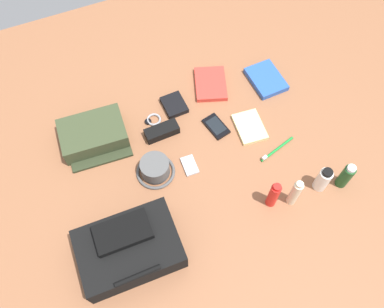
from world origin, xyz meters
name	(u,v)px	position (x,y,z in m)	size (l,w,h in m)	color
ground_plane	(192,160)	(0.00, 0.00, -0.01)	(2.64, 2.02, 0.02)	brown
backpack	(129,248)	(0.35, 0.26, 0.06)	(0.35, 0.24, 0.14)	black
toiletry_pouch	(94,135)	(0.33, -0.23, 0.04)	(0.27, 0.23, 0.08)	#384228
bucket_hat	(155,169)	(0.16, 0.00, 0.03)	(0.15, 0.15, 0.07)	#545454
shampoo_bottle	(346,176)	(-0.49, 0.32, 0.07)	(0.04, 0.04, 0.14)	#19471E
toothpaste_tube	(323,179)	(-0.41, 0.30, 0.06)	(0.05, 0.05, 0.13)	white
lotion_bottle	(295,193)	(-0.27, 0.31, 0.08)	(0.03, 0.03, 0.16)	beige
sunscreen_spray	(274,195)	(-0.20, 0.29, 0.07)	(0.04, 0.04, 0.15)	red
paperback_novel	(266,79)	(-0.46, -0.23, 0.01)	(0.14, 0.18, 0.03)	blue
travel_guidebook	(211,84)	(-0.22, -0.31, 0.01)	(0.18, 0.21, 0.02)	red
cell_phone	(216,126)	(-0.15, -0.10, 0.01)	(0.09, 0.13, 0.01)	black
media_player	(190,165)	(0.02, 0.03, 0.01)	(0.06, 0.09, 0.01)	#B7B7BC
wristwatch	(153,120)	(0.08, -0.23, 0.01)	(0.07, 0.06, 0.01)	#99999E
toothbrush	(275,150)	(-0.32, 0.10, 0.01)	(0.17, 0.06, 0.02)	#198C33
wallet	(174,105)	(-0.03, -0.26, 0.01)	(0.09, 0.11, 0.02)	black
notepad	(250,127)	(-0.28, -0.04, 0.01)	(0.11, 0.15, 0.02)	beige
sunglasses_case	(162,131)	(0.07, -0.16, 0.02)	(0.14, 0.06, 0.04)	black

